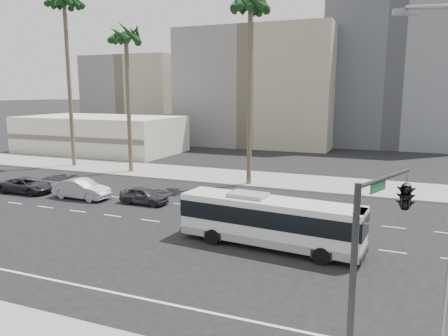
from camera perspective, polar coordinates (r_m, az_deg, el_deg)
The scene contains 16 objects.
ground at distance 26.44m, azimuth 1.45°, elevation -8.46°, with size 700.00×700.00×0.00m, color black.
sidewalk_north at distance 40.82m, azimuth 9.11°, elevation -1.81°, with size 120.00×7.00×0.15m, color gray.
commercial_low at distance 63.13m, azimuth -16.09°, elevation 4.35°, with size 22.00×12.16×5.00m.
midrise_beige_west at distance 71.56m, azimuth 5.19°, elevation 10.55°, with size 24.00×18.00×18.00m, color gray.
midrise_gray_center at distance 75.63m, azimuth 21.92°, elevation 12.89°, with size 20.00×20.00×26.00m, color #55585E.
midrise_beige_far at distance 87.10m, azimuth -10.65°, elevation 9.35°, with size 18.00×16.00×15.00m, color gray.
civic_tower at distance 275.38m, azimuth 20.39°, elevation 15.86°, with size 42.00×42.00×129.00m.
city_bus at distance 23.64m, azimuth 6.06°, elevation -6.92°, with size 10.26×3.26×2.90m.
car_a at distance 33.14m, azimuth -10.59°, elevation -3.62°, with size 3.83×1.54×1.30m, color #2C2C2F.
car_b at distance 35.98m, azimuth -18.41°, elevation -2.66°, with size 4.77×1.66×1.57m, color gray.
car_c at distance 39.74m, azimuth -24.77°, elevation -2.10°, with size 4.69×2.16×1.30m, color black.
streetlight_corner at distance 10.45m, azimuth 27.61°, elevation -3.70°, with size 1.83×5.04×10.84m.
traffic_signal at distance 14.15m, azimuth 22.47°, elevation -4.12°, with size 2.83×3.94×6.15m.
palm_near at distance 38.99m, azimuth 3.55°, elevation 20.45°, with size 5.06×5.06×17.03m.
palm_mid at distance 45.77m, azimuth -12.91°, elevation 16.32°, with size 4.88×4.88×15.07m.
palm_far at distance 51.85m, azimuth -20.49°, elevation 19.71°, with size 5.64×5.64×19.37m.
Camera 1 is at (8.76, -23.48, 8.43)m, focal length 34.36 mm.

